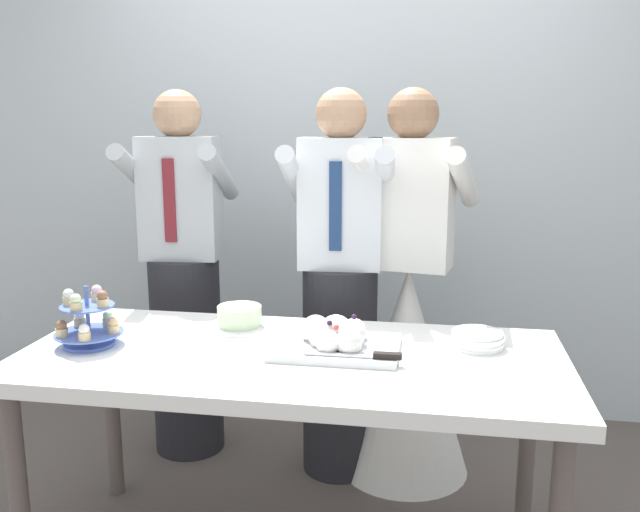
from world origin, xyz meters
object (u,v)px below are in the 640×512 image
object	(u,v)px
cupcake_stand	(88,322)
person_guest	(185,295)
round_cake	(239,318)
person_groom	(340,306)
plate_stack	(478,339)
person_bride	(407,344)
dessert_table	(291,374)
main_cake_tray	(336,338)

from	to	relation	value
cupcake_stand	person_guest	world-z (taller)	person_guest
person_guest	round_cake	bearing A→B (deg)	-51.58
person_groom	person_guest	xyz separation A→B (m)	(-0.73, 0.07, 0.00)
plate_stack	person_bride	xyz separation A→B (m)	(-0.26, 0.56, -0.22)
person_groom	person_guest	world-z (taller)	same
plate_stack	person_groom	world-z (taller)	person_groom
person_bride	dessert_table	bearing A→B (deg)	-116.22
dessert_table	plate_stack	size ratio (longest dim) A/B	10.23
cupcake_stand	person_guest	bearing A→B (deg)	87.64
main_cake_tray	person_groom	distance (m)	0.65
person_guest	main_cake_tray	bearing A→B (deg)	-41.47
person_guest	dessert_table	bearing A→B (deg)	-48.96
dessert_table	main_cake_tray	size ratio (longest dim) A/B	4.14
round_cake	person_bride	distance (m)	0.81
plate_stack	person_bride	size ratio (longest dim) A/B	0.11
cupcake_stand	person_groom	distance (m)	1.06
round_cake	person_groom	size ratio (longest dim) A/B	0.14
main_cake_tray	person_bride	distance (m)	0.75
cupcake_stand	person_guest	size ratio (longest dim) A/B	0.14
cupcake_stand	plate_stack	bearing A→B (deg)	9.04
round_cake	cupcake_stand	bearing A→B (deg)	-148.02
person_groom	person_guest	distance (m)	0.73
round_cake	main_cake_tray	bearing A→B (deg)	-25.77
person_groom	plate_stack	bearing A→B (deg)	-43.79
person_bride	person_guest	xyz separation A→B (m)	(-1.02, 0.04, 0.16)
dessert_table	round_cake	xyz separation A→B (m)	(-0.25, 0.23, 0.11)
dessert_table	person_bride	size ratio (longest dim) A/B	1.08
main_cake_tray	person_groom	bearing A→B (deg)	96.94
main_cake_tray	dessert_table	bearing A→B (deg)	-162.11
main_cake_tray	person_groom	size ratio (longest dim) A/B	0.26
cupcake_stand	round_cake	distance (m)	0.53
plate_stack	dessert_table	bearing A→B (deg)	-165.11
plate_stack	cupcake_stand	bearing A→B (deg)	-170.96
dessert_table	plate_stack	xyz separation A→B (m)	(0.61, 0.16, 0.10)
person_groom	main_cake_tray	bearing A→B (deg)	-83.06
dessert_table	cupcake_stand	distance (m)	0.71
plate_stack	round_cake	size ratio (longest dim) A/B	0.73
dessert_table	cupcake_stand	size ratio (longest dim) A/B	7.83
round_cake	person_bride	bearing A→B (deg)	39.03
person_guest	person_groom	bearing A→B (deg)	-5.72
cupcake_stand	main_cake_tray	xyz separation A→B (m)	(0.84, 0.09, -0.04)
main_cake_tray	cupcake_stand	bearing A→B (deg)	-173.77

